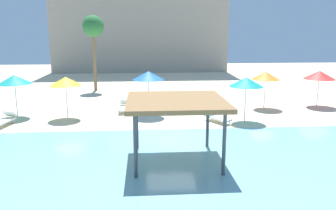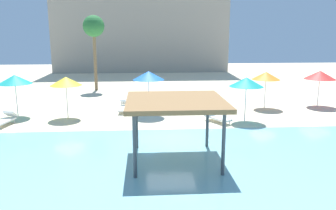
{
  "view_description": "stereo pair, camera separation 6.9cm",
  "coord_description": "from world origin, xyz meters",
  "px_view_note": "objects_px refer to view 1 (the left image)",
  "views": [
    {
      "loc": [
        -1.38,
        -16.42,
        5.32
      ],
      "look_at": [
        -0.02,
        2.0,
        1.3
      ],
      "focal_mm": 36.51,
      "sensor_mm": 36.0,
      "label": 1
    },
    {
      "loc": [
        -1.31,
        -16.42,
        5.32
      ],
      "look_at": [
        -0.02,
        2.0,
        1.3
      ],
      "focal_mm": 36.51,
      "sensor_mm": 36.0,
      "label": 2
    }
  ],
  "objects_px": {
    "beach_umbrella_teal_0": "(246,82)",
    "beach_umbrella_orange_5": "(266,76)",
    "palm_tree_0": "(93,28)",
    "lounge_chair_1": "(4,120)",
    "beach_umbrella_red_6": "(320,75)",
    "beach_umbrella_teal_7": "(14,79)",
    "lounge_chair_3": "(216,116)",
    "beach_umbrella_blue_3": "(148,76)",
    "shade_pavilion": "(176,104)",
    "beach_umbrella_yellow_1": "(66,81)",
    "lounge_chair_0": "(124,107)"
  },
  "relations": [
    {
      "from": "beach_umbrella_teal_0",
      "to": "beach_umbrella_orange_5",
      "type": "xyz_separation_m",
      "value": [
        2.43,
        3.47,
        -0.1
      ]
    },
    {
      "from": "palm_tree_0",
      "to": "lounge_chair_1",
      "type": "bearing_deg",
      "value": -107.26
    },
    {
      "from": "beach_umbrella_red_6",
      "to": "beach_umbrella_teal_7",
      "type": "distance_m",
      "value": 20.52
    },
    {
      "from": "beach_umbrella_teal_0",
      "to": "beach_umbrella_teal_7",
      "type": "distance_m",
      "value": 14.17
    },
    {
      "from": "beach_umbrella_teal_0",
      "to": "lounge_chair_3",
      "type": "distance_m",
      "value": 2.69
    },
    {
      "from": "beach_umbrella_blue_3",
      "to": "lounge_chair_3",
      "type": "xyz_separation_m",
      "value": [
        3.96,
        -1.96,
        -2.23
      ]
    },
    {
      "from": "shade_pavilion",
      "to": "beach_umbrella_blue_3",
      "type": "relative_size",
      "value": 1.39
    },
    {
      "from": "lounge_chair_3",
      "to": "palm_tree_0",
      "type": "relative_size",
      "value": 0.29
    },
    {
      "from": "beach_umbrella_blue_3",
      "to": "beach_umbrella_orange_5",
      "type": "xyz_separation_m",
      "value": [
        8.13,
        1.47,
        -0.28
      ]
    },
    {
      "from": "beach_umbrella_orange_5",
      "to": "lounge_chair_1",
      "type": "xyz_separation_m",
      "value": [
        -16.43,
        -3.37,
        -1.96
      ]
    },
    {
      "from": "beach_umbrella_red_6",
      "to": "beach_umbrella_blue_3",
      "type": "bearing_deg",
      "value": -171.6
    },
    {
      "from": "beach_umbrella_yellow_1",
      "to": "beach_umbrella_orange_5",
      "type": "relative_size",
      "value": 1.01
    },
    {
      "from": "beach_umbrella_blue_3",
      "to": "shade_pavilion",
      "type": "bearing_deg",
      "value": -83.1
    },
    {
      "from": "lounge_chair_1",
      "to": "beach_umbrella_teal_0",
      "type": "bearing_deg",
      "value": 100.87
    },
    {
      "from": "beach_umbrella_teal_0",
      "to": "palm_tree_0",
      "type": "distance_m",
      "value": 16.02
    },
    {
      "from": "lounge_chair_0",
      "to": "beach_umbrella_teal_7",
      "type": "bearing_deg",
      "value": -78.7
    },
    {
      "from": "lounge_chair_1",
      "to": "shade_pavilion",
      "type": "bearing_deg",
      "value": 67.71
    },
    {
      "from": "palm_tree_0",
      "to": "beach_umbrella_yellow_1",
      "type": "bearing_deg",
      "value": -92.16
    },
    {
      "from": "beach_umbrella_teal_0",
      "to": "beach_umbrella_blue_3",
      "type": "xyz_separation_m",
      "value": [
        -5.7,
        2.0,
        0.18
      ]
    },
    {
      "from": "beach_umbrella_red_6",
      "to": "lounge_chair_0",
      "type": "relative_size",
      "value": 1.33
    },
    {
      "from": "beach_umbrella_blue_3",
      "to": "lounge_chair_1",
      "type": "distance_m",
      "value": 8.8
    },
    {
      "from": "shade_pavilion",
      "to": "beach_umbrella_orange_5",
      "type": "height_order",
      "value": "shade_pavilion"
    },
    {
      "from": "lounge_chair_0",
      "to": "lounge_chair_1",
      "type": "xyz_separation_m",
      "value": [
        -6.64,
        -3.01,
        0.0
      ]
    },
    {
      "from": "shade_pavilion",
      "to": "lounge_chair_0",
      "type": "distance_m",
      "value": 9.77
    },
    {
      "from": "shade_pavilion",
      "to": "beach_umbrella_teal_0",
      "type": "bearing_deg",
      "value": 52.02
    },
    {
      "from": "shade_pavilion",
      "to": "beach_umbrella_yellow_1",
      "type": "distance_m",
      "value": 9.72
    },
    {
      "from": "shade_pavilion",
      "to": "lounge_chair_1",
      "type": "relative_size",
      "value": 2.0
    },
    {
      "from": "beach_umbrella_orange_5",
      "to": "palm_tree_0",
      "type": "height_order",
      "value": "palm_tree_0"
    },
    {
      "from": "palm_tree_0",
      "to": "beach_umbrella_teal_0",
      "type": "bearing_deg",
      "value": -48.69
    },
    {
      "from": "beach_umbrella_orange_5",
      "to": "lounge_chair_0",
      "type": "xyz_separation_m",
      "value": [
        -9.79,
        -0.36,
        -1.96
      ]
    },
    {
      "from": "beach_umbrella_red_6",
      "to": "lounge_chair_0",
      "type": "height_order",
      "value": "beach_umbrella_red_6"
    },
    {
      "from": "beach_umbrella_teal_7",
      "to": "lounge_chair_0",
      "type": "distance_m",
      "value": 7.01
    },
    {
      "from": "shade_pavilion",
      "to": "beach_umbrella_red_6",
      "type": "bearing_deg",
      "value": 41.36
    },
    {
      "from": "beach_umbrella_yellow_1",
      "to": "beach_umbrella_orange_5",
      "type": "distance_m",
      "value": 13.32
    },
    {
      "from": "beach_umbrella_teal_0",
      "to": "lounge_chair_0",
      "type": "height_order",
      "value": "beach_umbrella_teal_0"
    },
    {
      "from": "shade_pavilion",
      "to": "beach_umbrella_yellow_1",
      "type": "relative_size",
      "value": 1.53
    },
    {
      "from": "shade_pavilion",
      "to": "beach_umbrella_teal_7",
      "type": "xyz_separation_m",
      "value": [
        -9.27,
        8.22,
        -0.08
      ]
    },
    {
      "from": "beach_umbrella_blue_3",
      "to": "beach_umbrella_red_6",
      "type": "distance_m",
      "value": 12.3
    },
    {
      "from": "beach_umbrella_orange_5",
      "to": "beach_umbrella_yellow_1",
      "type": "bearing_deg",
      "value": -171.79
    },
    {
      "from": "beach_umbrella_orange_5",
      "to": "beach_umbrella_red_6",
      "type": "xyz_separation_m",
      "value": [
        4.03,
        0.32,
        -0.02
      ]
    },
    {
      "from": "lounge_chair_0",
      "to": "lounge_chair_1",
      "type": "distance_m",
      "value": 7.29
    },
    {
      "from": "beach_umbrella_orange_5",
      "to": "beach_umbrella_red_6",
      "type": "bearing_deg",
      "value": 4.61
    },
    {
      "from": "beach_umbrella_red_6",
      "to": "lounge_chair_0",
      "type": "bearing_deg",
      "value": -177.17
    },
    {
      "from": "shade_pavilion",
      "to": "beach_umbrella_blue_3",
      "type": "xyz_separation_m",
      "value": [
        -0.97,
        8.05,
        0.11
      ]
    },
    {
      "from": "beach_umbrella_blue_3",
      "to": "lounge_chair_3",
      "type": "bearing_deg",
      "value": -26.36
    },
    {
      "from": "beach_umbrella_teal_7",
      "to": "lounge_chair_1",
      "type": "height_order",
      "value": "beach_umbrella_teal_7"
    },
    {
      "from": "lounge_chair_3",
      "to": "palm_tree_0",
      "type": "xyz_separation_m",
      "value": [
        -8.63,
        11.76,
        5.23
      ]
    },
    {
      "from": "beach_umbrella_red_6",
      "to": "beach_umbrella_teal_7",
      "type": "xyz_separation_m",
      "value": [
        -20.46,
        -1.63,
        0.11
      ]
    },
    {
      "from": "beach_umbrella_teal_0",
      "to": "beach_umbrella_yellow_1",
      "type": "relative_size",
      "value": 1.03
    },
    {
      "from": "lounge_chair_1",
      "to": "palm_tree_0",
      "type": "xyz_separation_m",
      "value": [
        3.63,
        11.7,
        5.23
      ]
    }
  ]
}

